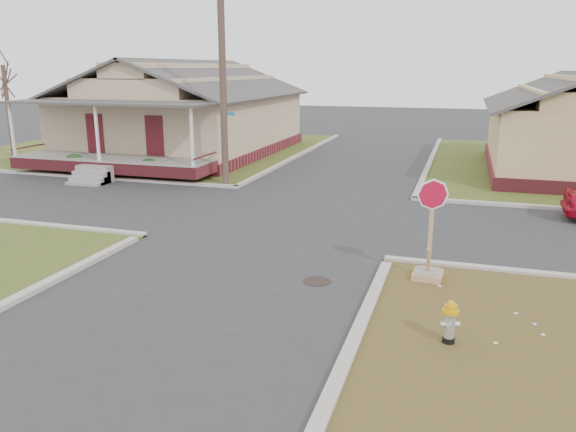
% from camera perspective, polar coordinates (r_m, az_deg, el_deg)
% --- Properties ---
extents(ground, '(120.00, 120.00, 0.00)m').
position_cam_1_polar(ground, '(14.22, -5.16, -4.96)').
color(ground, '#2D2D2F').
rests_on(ground, ground).
extents(verge_far_left, '(19.00, 19.00, 0.05)m').
position_cam_1_polar(verge_far_left, '(35.70, -13.49, 6.73)').
color(verge_far_left, '#3E4F1C').
rests_on(verge_far_left, ground).
extents(curbs, '(80.00, 40.00, 0.12)m').
position_cam_1_polar(curbs, '(18.73, 0.69, -0.03)').
color(curbs, '#AEA59D').
rests_on(curbs, ground).
extents(manhole, '(0.64, 0.64, 0.01)m').
position_cam_1_polar(manhole, '(13.12, 2.97, -6.63)').
color(manhole, black).
rests_on(manhole, ground).
extents(corner_house, '(10.10, 15.50, 5.30)m').
position_cam_1_polar(corner_house, '(32.86, -10.34, 10.19)').
color(corner_house, maroon).
rests_on(corner_house, ground).
extents(side_house_yellow, '(7.60, 11.60, 4.70)m').
position_cam_1_polar(side_house_yellow, '(29.34, 27.06, 8.12)').
color(side_house_yellow, maroon).
rests_on(side_house_yellow, ground).
extents(utility_pole, '(1.80, 0.28, 9.00)m').
position_cam_1_polar(utility_pole, '(23.23, -6.66, 14.39)').
color(utility_pole, '#432E26').
rests_on(utility_pole, ground).
extents(tree_far_left, '(0.22, 0.22, 4.90)m').
position_cam_1_polar(tree_far_left, '(33.71, -26.51, 9.39)').
color(tree_far_left, '#432E26').
rests_on(tree_far_left, verge_far_left).
extents(fire_hydrant, '(0.30, 0.30, 0.81)m').
position_cam_1_polar(fire_hydrant, '(10.48, 16.14, -10.07)').
color(fire_hydrant, black).
rests_on(fire_hydrant, ground).
extents(stop_sign, '(0.67, 0.66, 2.37)m').
position_cam_1_polar(stop_sign, '(13.37, 14.11, -4.12)').
color(stop_sign, '#A87C5B').
rests_on(stop_sign, ground).
extents(hedge_left, '(1.29, 1.06, 0.98)m').
position_cam_1_polar(hedge_left, '(27.68, -20.86, 5.01)').
color(hedge_left, '#1D3D16').
rests_on(hedge_left, verge_far_left).
extents(hedge_right, '(1.23, 1.01, 0.94)m').
position_cam_1_polar(hedge_right, '(25.63, -13.94, 4.78)').
color(hedge_right, '#1D3D16').
rests_on(hedge_right, verge_far_left).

